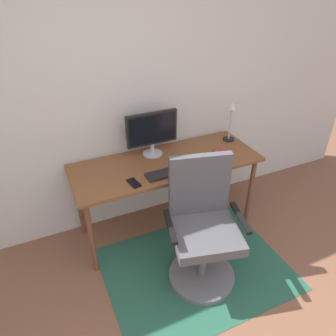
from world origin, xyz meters
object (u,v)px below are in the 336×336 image
(coffee_cup, at_px, (218,154))
(desk_lamp, at_px, (231,117))
(desk, at_px, (167,168))
(computer_mouse, at_px, (201,164))
(keyboard, at_px, (171,172))
(cell_phone, at_px, (134,183))
(monitor, at_px, (152,131))
(office_chair, at_px, (202,233))

(coffee_cup, xyz_separation_m, desk_lamp, (0.30, 0.27, 0.20))
(desk, xyz_separation_m, computer_mouse, (0.24, -0.19, 0.09))
(desk_lamp, bearing_deg, desk, -170.05)
(coffee_cup, distance_m, desk_lamp, 0.45)
(keyboard, relative_size, computer_mouse, 4.13)
(desk, xyz_separation_m, cell_phone, (-0.38, -0.20, 0.08))
(monitor, relative_size, coffee_cup, 5.15)
(desk, height_order, desk_lamp, desk_lamp)
(monitor, xyz_separation_m, office_chair, (0.08, -0.82, -0.54))
(cell_phone, height_order, desk_lamp, desk_lamp)
(cell_phone, bearing_deg, computer_mouse, -8.92)
(computer_mouse, relative_size, coffee_cup, 1.15)
(monitor, bearing_deg, keyboard, -86.94)
(cell_phone, bearing_deg, desk, 18.42)
(monitor, xyz_separation_m, coffee_cup, (0.50, -0.32, -0.19))
(keyboard, distance_m, cell_phone, 0.33)
(monitor, bearing_deg, desk, -70.53)
(desk, bearing_deg, computer_mouse, -38.98)
(desk_lamp, bearing_deg, keyboard, -158.00)
(monitor, distance_m, keyboard, 0.43)
(cell_phone, bearing_deg, keyboard, -6.94)
(monitor, relative_size, keyboard, 1.09)
(monitor, distance_m, coffee_cup, 0.62)
(desk, height_order, monitor, monitor)
(keyboard, bearing_deg, desk_lamp, 22.00)
(monitor, xyz_separation_m, computer_mouse, (0.30, -0.37, -0.22))
(desk, relative_size, office_chair, 1.58)
(cell_phone, bearing_deg, monitor, 40.37)
(computer_mouse, xyz_separation_m, desk_lamp, (0.50, 0.32, 0.23))
(desk, distance_m, coffee_cup, 0.47)
(desk_lamp, bearing_deg, computer_mouse, -147.19)
(desk, bearing_deg, keyboard, -102.96)
(desk, relative_size, keyboard, 3.89)
(keyboard, relative_size, coffee_cup, 4.74)
(coffee_cup, bearing_deg, desk, 161.51)
(computer_mouse, distance_m, cell_phone, 0.61)
(monitor, height_order, computer_mouse, monitor)
(desk_lamp, xyz_separation_m, office_chair, (-0.72, -0.77, -0.55))
(monitor, relative_size, computer_mouse, 4.50)
(cell_phone, distance_m, desk_lamp, 1.18)
(desk, bearing_deg, coffee_cup, -18.49)
(coffee_cup, bearing_deg, office_chair, -130.17)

